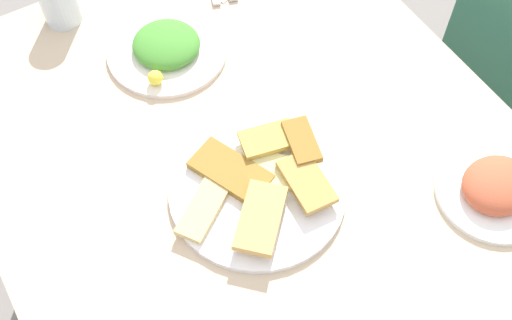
{
  "coord_description": "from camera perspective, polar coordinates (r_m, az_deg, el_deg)",
  "views": [
    {
      "loc": [
        0.51,
        -0.3,
        1.65
      ],
      "look_at": [
        0.03,
        -0.01,
        0.76
      ],
      "focal_mm": 44.51,
      "sensor_mm": 36.0,
      "label": 1
    }
  ],
  "objects": [
    {
      "name": "drinking_glass",
      "position": [
        1.32,
        -17.33,
        13.48
      ],
      "size": [
        0.07,
        0.07,
        0.1
      ],
      "primitive_type": "cylinder",
      "color": "silver",
      "rests_on": "dining_table"
    },
    {
      "name": "salad_plate_rice",
      "position": [
        1.11,
        20.82,
        -2.33
      ],
      "size": [
        0.2,
        0.2,
        0.05
      ],
      "color": "white",
      "rests_on": "dining_table"
    },
    {
      "name": "pide_platter",
      "position": [
        1.04,
        0.2,
        -2.32
      ],
      "size": [
        0.29,
        0.3,
        0.04
      ],
      "color": "white",
      "rests_on": "dining_table"
    },
    {
      "name": "salad_plate_greens",
      "position": [
        1.24,
        -8.05,
        9.99
      ],
      "size": [
        0.23,
        0.23,
        0.04
      ],
      "color": "white",
      "rests_on": "dining_table"
    },
    {
      "name": "ground_plane",
      "position": [
        1.75,
        -0.05,
        -12.7
      ],
      "size": [
        6.0,
        6.0,
        0.0
      ],
      "primitive_type": "plane",
      "color": "gray"
    },
    {
      "name": "dining_table",
      "position": [
        1.16,
        -0.08,
        -1.72
      ],
      "size": [
        1.09,
        0.9,
        0.73
      ],
      "color": "#CFB592",
      "rests_on": "ground_plane"
    }
  ]
}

